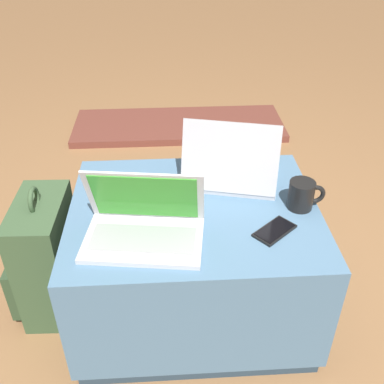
{
  "coord_description": "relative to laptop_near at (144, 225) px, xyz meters",
  "views": [
    {
      "loc": [
        -0.08,
        -1.21,
        1.37
      ],
      "look_at": [
        -0.01,
        -0.02,
        0.56
      ],
      "focal_mm": 42.0,
      "sensor_mm": 36.0,
      "label": 1
    }
  ],
  "objects": [
    {
      "name": "ground_plane",
      "position": [
        0.16,
        0.14,
        -0.52
      ],
      "size": [
        14.0,
        14.0,
        0.0
      ],
      "primitive_type": "plane",
      "color": "olive"
    },
    {
      "name": "ottoman",
      "position": [
        0.16,
        0.14,
        -0.28
      ],
      "size": [
        0.84,
        0.67,
        0.48
      ],
      "color": "#2A3D4E",
      "rests_on": "ground_plane"
    },
    {
      "name": "laptop_near",
      "position": [
        0.0,
        0.0,
        0.0
      ],
      "size": [
        0.38,
        0.27,
        0.23
      ],
      "rotation": [
        0.0,
        0.0,
        -0.13
      ],
      "color": "silver",
      "rests_on": "ottoman"
    },
    {
      "name": "laptop_far",
      "position": [
        0.3,
        0.29,
        0.0
      ],
      "size": [
        0.38,
        0.32,
        0.25
      ],
      "rotation": [
        0.0,
        0.0,
        2.9
      ],
      "color": "#B7B7BC",
      "rests_on": "ottoman"
    },
    {
      "name": "cell_phone",
      "position": [
        0.4,
        -0.0,
        -0.04
      ],
      "size": [
        0.15,
        0.15,
        0.01
      ],
      "rotation": [
        0.0,
        0.0,
        2.27
      ],
      "color": "black",
      "rests_on": "ottoman"
    },
    {
      "name": "backpack",
      "position": [
        -0.39,
        0.2,
        -0.3
      ],
      "size": [
        0.23,
        0.33,
        0.54
      ],
      "rotation": [
        0.0,
        0.0,
        -1.6
      ],
      "color": "#385133",
      "rests_on": "ground_plane"
    },
    {
      "name": "coffee_mug",
      "position": [
        0.52,
        0.12,
        0.0
      ],
      "size": [
        0.12,
        0.09,
        0.1
      ],
      "color": "black",
      "rests_on": "ottoman"
    },
    {
      "name": "fireplace_hearth",
      "position": [
        0.16,
        1.7,
        -0.5
      ],
      "size": [
        1.4,
        0.5,
        0.04
      ],
      "color": "brown",
      "rests_on": "ground_plane"
    }
  ]
}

